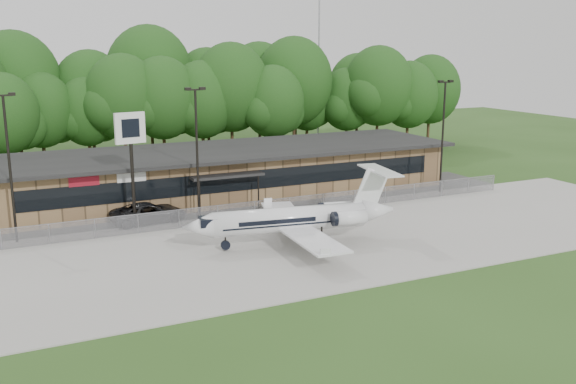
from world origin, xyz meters
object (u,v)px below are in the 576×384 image
business_jet (297,220)px  pole_sign (131,140)px  suv (149,213)px  terminal (227,172)px

business_jet → pole_sign: bearing=144.0°
business_jet → suv: size_ratio=2.63×
pole_sign → suv: bearing=27.0°
terminal → business_jet: bearing=-92.9°
business_jet → terminal: bearing=95.7°
terminal → business_jet: (-0.82, -16.07, -0.38)m
terminal → pole_sign: bearing=-144.0°
terminal → suv: size_ratio=7.22×
suv → pole_sign: pole_sign is taller
suv → pole_sign: size_ratio=0.66×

